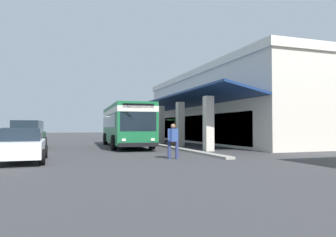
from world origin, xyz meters
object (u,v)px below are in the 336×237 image
object	(u,v)px
transit_bus	(125,123)
potted_palm	(175,139)
pedestrian	(173,139)
parked_suv_green	(28,134)
parked_sedan_blue	(15,137)
parked_sedan_white	(22,145)

from	to	relation	value
transit_bus	potted_palm	distance (m)	4.27
pedestrian	parked_suv_green	bearing A→B (deg)	-143.50
parked_sedan_blue	potted_palm	xyz separation A→B (m)	(3.30, 12.25, -0.20)
parked_suv_green	parked_sedan_white	xyz separation A→B (m)	(9.02, 0.63, -0.27)
pedestrian	potted_palm	size ratio (longest dim) A/B	0.73
parked_suv_green	pedestrian	bearing A→B (deg)	36.50
parked_suv_green	potted_palm	xyz separation A→B (m)	(0.09, 11.01, -0.46)
transit_bus	potted_palm	world-z (taller)	transit_bus
transit_bus	parked_suv_green	distance (m)	7.00
parked_sedan_white	potted_palm	bearing A→B (deg)	130.71
parked_sedan_blue	parked_suv_green	size ratio (longest dim) A/B	0.91
parked_sedan_blue	parked_suv_green	bearing A→B (deg)	21.25
parked_sedan_white	pedestrian	size ratio (longest dim) A/B	2.64
transit_bus	potted_palm	xyz separation A→B (m)	(0.26, 4.06, -1.30)
parked_suv_green	potted_palm	distance (m)	11.02
transit_bus	parked_sedan_white	xyz separation A→B (m)	(9.19, -6.32, -1.10)
transit_bus	parked_sedan_blue	size ratio (longest dim) A/B	2.56
parked_sedan_blue	pedestrian	world-z (taller)	pedestrian
parked_suv_green	pedestrian	xyz separation A→B (m)	(9.90, 7.33, -0.08)
pedestrian	potted_palm	xyz separation A→B (m)	(-9.81, 3.68, -0.39)
transit_bus	parked_sedan_blue	world-z (taller)	transit_bus
parked_sedan_blue	parked_sedan_white	size ratio (longest dim) A/B	1.00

